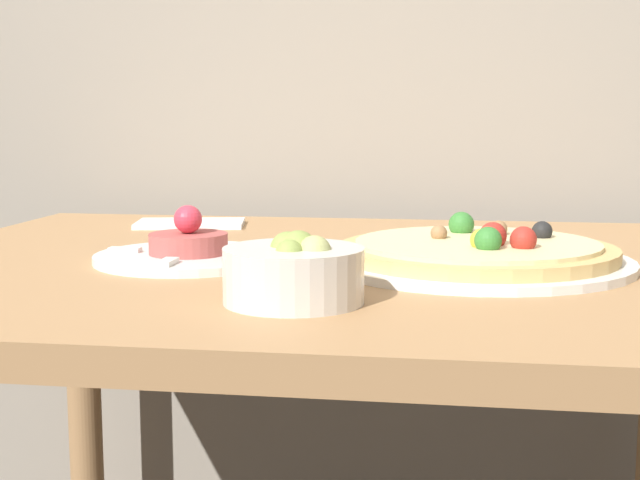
% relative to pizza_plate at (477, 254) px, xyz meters
% --- Properties ---
extents(dining_table, '(1.12, 0.89, 0.79)m').
position_rel_pizza_plate_xyz_m(dining_table, '(-0.19, 0.02, -0.13)').
color(dining_table, '#AD7F51').
rests_on(dining_table, ground_plane).
extents(pizza_plate, '(0.37, 0.37, 0.06)m').
position_rel_pizza_plate_xyz_m(pizza_plate, '(0.00, 0.00, 0.00)').
color(pizza_plate, white).
rests_on(pizza_plate, dining_table).
extents(tartare_plate, '(0.23, 0.23, 0.07)m').
position_rel_pizza_plate_xyz_m(tartare_plate, '(-0.35, -0.02, -0.00)').
color(tartare_plate, white).
rests_on(tartare_plate, dining_table).
extents(small_bowl, '(0.14, 0.14, 0.07)m').
position_rel_pizza_plate_xyz_m(small_bowl, '(-0.18, -0.24, 0.02)').
color(small_bowl, silver).
rests_on(small_bowl, dining_table).
extents(napkin, '(0.19, 0.13, 0.01)m').
position_rel_pizza_plate_xyz_m(napkin, '(-0.45, 0.32, -0.01)').
color(napkin, white).
rests_on(napkin, dining_table).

